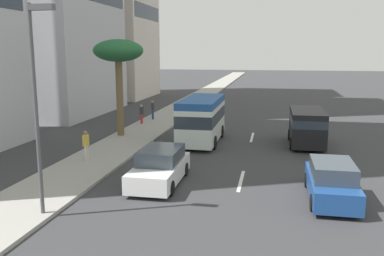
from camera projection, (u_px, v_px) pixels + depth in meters
The scene contains 13 objects.
ground_plane at pixel (256, 120), 36.14m from camera, with size 198.00×198.00×0.00m, color #38383A.
sidewalk_right at pixel (167, 117), 37.64m from camera, with size 162.00×3.40×0.15m, color #9E9B93.
lane_stripe_mid at pixel (241, 181), 19.24m from camera, with size 3.20×0.16×0.01m, color silver.
lane_stripe_far at pixel (252, 137), 28.99m from camera, with size 3.20×0.16×0.01m, color silver.
minibus_lead at pixel (202, 118), 27.16m from camera, with size 6.38×2.41×2.93m.
car_second at pixel (160, 167), 18.78m from camera, with size 4.63×1.94×1.60m.
van_third at pixel (307, 125), 26.36m from camera, with size 4.85×2.16×2.27m.
car_fourth at pixel (331, 182), 16.66m from camera, with size 4.56×1.81×1.62m.
pedestrian_near_lamp at pixel (142, 113), 33.47m from camera, with size 0.31×0.37×1.57m.
pedestrian_mid_block at pixel (86, 144), 22.22m from camera, with size 0.34×0.26×1.60m.
pedestrian_by_tree at pixel (153, 109), 35.60m from camera, with size 0.39×0.35×1.62m.
palm_tree at pixel (118, 54), 27.97m from camera, with size 3.37×3.37×6.58m.
street_lamp at pixel (37, 89), 14.22m from camera, with size 0.24×0.97×7.36m.
Camera 1 is at (-4.58, -1.29, 5.92)m, focal length 38.81 mm.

